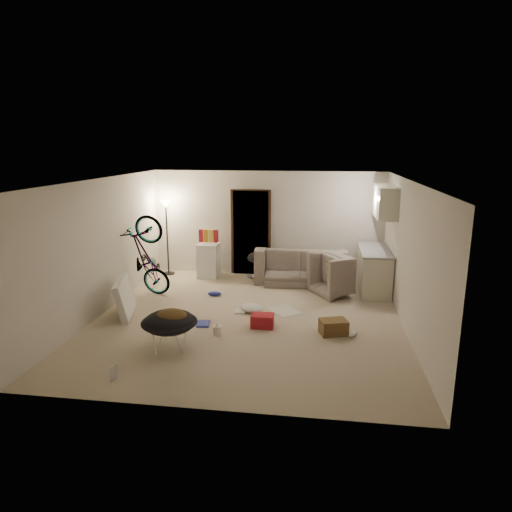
# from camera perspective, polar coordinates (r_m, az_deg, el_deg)

# --- Properties ---
(floor) EXTENTS (5.50, 6.00, 0.02)m
(floor) POSITION_cam_1_polar(r_m,az_deg,el_deg) (8.42, -0.97, -7.84)
(floor) COLOR #B6A68C
(floor) RESTS_ON ground
(ceiling) EXTENTS (5.50, 6.00, 0.02)m
(ceiling) POSITION_cam_1_polar(r_m,az_deg,el_deg) (7.86, -1.04, 9.51)
(ceiling) COLOR white
(ceiling) RESTS_ON wall_back
(wall_back) EXTENTS (5.50, 0.02, 2.50)m
(wall_back) POSITION_cam_1_polar(r_m,az_deg,el_deg) (10.97, 1.47, 4.07)
(wall_back) COLOR beige
(wall_back) RESTS_ON floor
(wall_front) EXTENTS (5.50, 0.02, 2.50)m
(wall_front) POSITION_cam_1_polar(r_m,az_deg,el_deg) (5.22, -6.24, -6.93)
(wall_front) COLOR beige
(wall_front) RESTS_ON floor
(wall_left) EXTENTS (0.02, 6.00, 2.50)m
(wall_left) POSITION_cam_1_polar(r_m,az_deg,el_deg) (8.90, -18.84, 1.07)
(wall_left) COLOR beige
(wall_left) RESTS_ON floor
(wall_right) EXTENTS (0.02, 6.00, 2.50)m
(wall_right) POSITION_cam_1_polar(r_m,az_deg,el_deg) (8.10, 18.67, -0.12)
(wall_right) COLOR beige
(wall_right) RESTS_ON floor
(doorway) EXTENTS (0.85, 0.10, 2.04)m
(doorway) POSITION_cam_1_polar(r_m,az_deg,el_deg) (11.03, -0.63, 2.90)
(doorway) COLOR black
(doorway) RESTS_ON floor
(door_trim) EXTENTS (0.97, 0.04, 2.10)m
(door_trim) POSITION_cam_1_polar(r_m,az_deg,el_deg) (11.00, -0.65, 2.88)
(door_trim) COLOR #362113
(door_trim) RESTS_ON floor
(floor_lamp) EXTENTS (0.28, 0.28, 1.81)m
(floor_lamp) POSITION_cam_1_polar(r_m,az_deg,el_deg) (11.15, -11.13, 4.26)
(floor_lamp) COLOR black
(floor_lamp) RESTS_ON floor
(kitchen_counter) EXTENTS (0.60, 1.50, 0.88)m
(kitchen_counter) POSITION_cam_1_polar(r_m,az_deg,el_deg) (10.16, 14.51, -1.83)
(kitchen_counter) COLOR beige
(kitchen_counter) RESTS_ON floor
(counter_top) EXTENTS (0.64, 1.54, 0.04)m
(counter_top) POSITION_cam_1_polar(r_m,az_deg,el_deg) (10.05, 14.67, 0.69)
(counter_top) COLOR gray
(counter_top) RESTS_ON kitchen_counter
(kitchen_uppers) EXTENTS (0.38, 1.40, 0.65)m
(kitchen_uppers) POSITION_cam_1_polar(r_m,az_deg,el_deg) (9.89, 15.79, 6.60)
(kitchen_uppers) COLOR beige
(kitchen_uppers) RESTS_ON wall_right
(sofa) EXTENTS (2.10, 0.89, 0.60)m
(sofa) POSITION_cam_1_polar(r_m,az_deg,el_deg) (10.57, 5.56, -1.64)
(sofa) COLOR #343C35
(sofa) RESTS_ON floor
(armchair) EXTENTS (1.23, 1.27, 0.63)m
(armchair) POSITION_cam_1_polar(r_m,az_deg,el_deg) (9.94, 10.88, -2.73)
(armchair) COLOR #343C35
(armchair) RESTS_ON floor
(bicycle) EXTENTS (1.85, 0.99, 1.02)m
(bicycle) POSITION_cam_1_polar(r_m,az_deg,el_deg) (9.79, -13.47, -2.22)
(bicycle) COLOR black
(bicycle) RESTS_ON floor
(book_asset) EXTENTS (0.23, 0.19, 0.02)m
(book_asset) POSITION_cam_1_polar(r_m,az_deg,el_deg) (6.61, -17.76, -14.73)
(book_asset) COLOR #A51822
(book_asset) RESTS_ON floor
(mini_fridge) EXTENTS (0.49, 0.49, 0.81)m
(mini_fridge) POSITION_cam_1_polar(r_m,az_deg,el_deg) (10.94, -5.94, -0.54)
(mini_fridge) COLOR white
(mini_fridge) RESTS_ON floor
(snack_box_0) EXTENTS (0.11, 0.08, 0.30)m
(snack_box_0) POSITION_cam_1_polar(r_m,az_deg,el_deg) (10.86, -6.89, 2.53)
(snack_box_0) COLOR #A51822
(snack_box_0) RESTS_ON mini_fridge
(snack_box_1) EXTENTS (0.11, 0.08, 0.30)m
(snack_box_1) POSITION_cam_1_polar(r_m,az_deg,el_deg) (10.83, -6.27, 2.51)
(snack_box_1) COLOR orange
(snack_box_1) RESTS_ON mini_fridge
(snack_box_2) EXTENTS (0.11, 0.08, 0.30)m
(snack_box_2) POSITION_cam_1_polar(r_m,az_deg,el_deg) (10.80, -5.65, 2.50)
(snack_box_2) COLOR gold
(snack_box_2) RESTS_ON mini_fridge
(snack_box_3) EXTENTS (0.11, 0.09, 0.30)m
(snack_box_3) POSITION_cam_1_polar(r_m,az_deg,el_deg) (10.77, -5.03, 2.48)
(snack_box_3) COLOR #A51822
(snack_box_3) RESTS_ON mini_fridge
(saucer_chair) EXTENTS (0.86, 0.86, 0.61)m
(saucer_chair) POSITION_cam_1_polar(r_m,az_deg,el_deg) (7.21, -10.75, -8.72)
(saucer_chair) COLOR silver
(saucer_chair) RESTS_ON floor
(hoodie) EXTENTS (0.49, 0.41, 0.22)m
(hoodie) POSITION_cam_1_polar(r_m,az_deg,el_deg) (7.10, -10.51, -7.41)
(hoodie) COLOR brown
(hoodie) RESTS_ON saucer_chair
(sofa_drape) EXTENTS (0.64, 0.56, 0.28)m
(sofa_drape) POSITION_cam_1_polar(r_m,az_deg,el_deg) (10.59, 0.44, -0.21)
(sofa_drape) COLOR black
(sofa_drape) RESTS_ON sofa
(tv_box) EXTENTS (0.52, 1.06, 0.69)m
(tv_box) POSITION_cam_1_polar(r_m,az_deg,el_deg) (8.82, -16.10, -4.99)
(tv_box) COLOR silver
(tv_box) RESTS_ON floor
(drink_case_a) EXTENTS (0.51, 0.43, 0.25)m
(drink_case_a) POSITION_cam_1_polar(r_m,az_deg,el_deg) (7.82, 9.66, -8.74)
(drink_case_a) COLOR brown
(drink_case_a) RESTS_ON floor
(drink_case_b) EXTENTS (0.40, 0.30, 0.22)m
(drink_case_b) POSITION_cam_1_polar(r_m,az_deg,el_deg) (8.00, 0.80, -8.09)
(drink_case_b) COLOR #A51822
(drink_case_b) RESTS_ON floor
(juicer) EXTENTS (0.15, 0.15, 0.22)m
(juicer) POSITION_cam_1_polar(r_m,az_deg,el_deg) (7.73, -4.85, -9.15)
(juicer) COLOR white
(juicer) RESTS_ON floor
(newspaper) EXTENTS (0.73, 0.75, 0.01)m
(newspaper) POSITION_cam_1_polar(r_m,az_deg,el_deg) (8.80, 3.58, -6.83)
(newspaper) COLOR beige
(newspaper) RESTS_ON floor
(book_blue) EXTENTS (0.26, 0.32, 0.03)m
(book_blue) POSITION_cam_1_polar(r_m,az_deg,el_deg) (8.19, -6.61, -8.41)
(book_blue) COLOR #2A3297
(book_blue) RESTS_ON floor
(book_white) EXTENTS (0.21, 0.26, 0.02)m
(book_white) POSITION_cam_1_polar(r_m,az_deg,el_deg) (8.73, -1.94, -6.91)
(book_white) COLOR silver
(book_white) RESTS_ON floor
(shoe_0) EXTENTS (0.30, 0.15, 0.11)m
(shoe_0) POSITION_cam_1_polar(r_m,az_deg,el_deg) (9.63, -5.21, -4.71)
(shoe_0) COLOR #2A3297
(shoe_0) RESTS_ON floor
(shoe_1) EXTENTS (0.27, 0.27, 0.10)m
(shoe_1) POSITION_cam_1_polar(r_m,az_deg,el_deg) (10.84, -0.75, -2.55)
(shoe_1) COLOR slate
(shoe_1) RESTS_ON floor
(shoe_4) EXTENTS (0.21, 0.27, 0.09)m
(shoe_4) POSITION_cam_1_polar(r_m,az_deg,el_deg) (7.81, 12.01, -9.50)
(shoe_4) COLOR white
(shoe_4) RESTS_ON floor
(clothes_lump_b) EXTENTS (0.54, 0.52, 0.13)m
(clothes_lump_b) POSITION_cam_1_polar(r_m,az_deg,el_deg) (10.72, 7.16, -2.77)
(clothes_lump_b) COLOR black
(clothes_lump_b) RESTS_ON floor
(clothes_lump_c) EXTENTS (0.59, 0.58, 0.14)m
(clothes_lump_c) POSITION_cam_1_polar(r_m,az_deg,el_deg) (8.73, -0.59, -6.50)
(clothes_lump_c) COLOR silver
(clothes_lump_c) RESTS_ON floor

